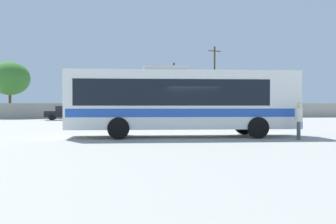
{
  "coord_description": "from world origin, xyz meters",
  "views": [
    {
      "loc": [
        -3.97,
        -19.2,
        1.64
      ],
      "look_at": [
        -0.81,
        1.88,
        1.24
      ],
      "focal_mm": 41.53,
      "sensor_mm": 36.0,
      "label": 1
    }
  ],
  "objects_px": {
    "coach_bus_white_blue": "(180,99)",
    "roadside_tree_left": "(10,78)",
    "attendant_by_bus_door": "(299,119)",
    "parked_car_second_red": "(118,113)",
    "utility_pole_far": "(174,89)",
    "parked_car_leftmost_black": "(66,113)",
    "roadside_tree_midleft": "(114,83)",
    "utility_pole_near": "(215,80)",
    "parked_car_third_white": "(173,112)",
    "parked_car_rightmost_black": "(233,112)"
  },
  "relations": [
    {
      "from": "parked_car_leftmost_black",
      "to": "utility_pole_near",
      "type": "bearing_deg",
      "value": 23.85
    },
    {
      "from": "parked_car_leftmost_black",
      "to": "parked_car_third_white",
      "type": "bearing_deg",
      "value": -2.33
    },
    {
      "from": "parked_car_third_white",
      "to": "roadside_tree_midleft",
      "type": "xyz_separation_m",
      "value": [
        -6.3,
        10.75,
        3.82
      ]
    },
    {
      "from": "utility_pole_near",
      "to": "attendant_by_bus_door",
      "type": "bearing_deg",
      "value": -98.73
    },
    {
      "from": "attendant_by_bus_door",
      "to": "utility_pole_far",
      "type": "distance_m",
      "value": 33.06
    },
    {
      "from": "parked_car_leftmost_black",
      "to": "parked_car_rightmost_black",
      "type": "relative_size",
      "value": 1.02
    },
    {
      "from": "parked_car_leftmost_black",
      "to": "coach_bus_white_blue",
      "type": "bearing_deg",
      "value": -70.51
    },
    {
      "from": "parked_car_leftmost_black",
      "to": "utility_pole_far",
      "type": "distance_m",
      "value": 15.23
    },
    {
      "from": "parked_car_leftmost_black",
      "to": "parked_car_second_red",
      "type": "height_order",
      "value": "parked_car_leftmost_black"
    },
    {
      "from": "parked_car_rightmost_black",
      "to": "parked_car_second_red",
      "type": "bearing_deg",
      "value": 178.55
    },
    {
      "from": "parked_car_second_red",
      "to": "utility_pole_near",
      "type": "bearing_deg",
      "value": 31.59
    },
    {
      "from": "parked_car_leftmost_black",
      "to": "parked_car_second_red",
      "type": "bearing_deg",
      "value": 1.73
    },
    {
      "from": "parked_car_third_white",
      "to": "utility_pole_near",
      "type": "distance_m",
      "value": 11.96
    },
    {
      "from": "utility_pole_near",
      "to": "utility_pole_far",
      "type": "xyz_separation_m",
      "value": [
        -5.67,
        -0.76,
        -1.19
      ]
    },
    {
      "from": "roadside_tree_left",
      "to": "roadside_tree_midleft",
      "type": "height_order",
      "value": "roadside_tree_left"
    },
    {
      "from": "coach_bus_white_blue",
      "to": "parked_car_third_white",
      "type": "relative_size",
      "value": 2.56
    },
    {
      "from": "parked_car_leftmost_black",
      "to": "parked_car_second_red",
      "type": "distance_m",
      "value": 5.5
    },
    {
      "from": "attendant_by_bus_door",
      "to": "parked_car_third_white",
      "type": "bearing_deg",
      "value": 94.43
    },
    {
      "from": "parked_car_second_red",
      "to": "roadside_tree_midleft",
      "type": "height_order",
      "value": "roadside_tree_midleft"
    },
    {
      "from": "utility_pole_far",
      "to": "attendant_by_bus_door",
      "type": "bearing_deg",
      "value": -89.14
    },
    {
      "from": "parked_car_leftmost_black",
      "to": "utility_pole_far",
      "type": "relative_size",
      "value": 0.6
    },
    {
      "from": "attendant_by_bus_door",
      "to": "parked_car_second_red",
      "type": "height_order",
      "value": "attendant_by_bus_door"
    },
    {
      "from": "coach_bus_white_blue",
      "to": "roadside_tree_left",
      "type": "bearing_deg",
      "value": 117.31
    },
    {
      "from": "parked_car_leftmost_black",
      "to": "parked_car_third_white",
      "type": "xyz_separation_m",
      "value": [
        11.5,
        -0.47,
        0.02
      ]
    },
    {
      "from": "attendant_by_bus_door",
      "to": "roadside_tree_left",
      "type": "xyz_separation_m",
      "value": [
        -20.82,
        32.51,
        3.84
      ]
    },
    {
      "from": "coach_bus_white_blue",
      "to": "roadside_tree_midleft",
      "type": "distance_m",
      "value": 33.64
    },
    {
      "from": "coach_bus_white_blue",
      "to": "parked_car_leftmost_black",
      "type": "distance_m",
      "value": 24.54
    },
    {
      "from": "roadside_tree_midleft",
      "to": "parked_car_second_red",
      "type": "bearing_deg",
      "value": -88.24
    },
    {
      "from": "parked_car_leftmost_black",
      "to": "parked_car_rightmost_black",
      "type": "distance_m",
      "value": 18.52
    },
    {
      "from": "utility_pole_far",
      "to": "roadside_tree_midleft",
      "type": "distance_m",
      "value": 8.29
    },
    {
      "from": "coach_bus_white_blue",
      "to": "attendant_by_bus_door",
      "type": "distance_m",
      "value": 5.83
    },
    {
      "from": "utility_pole_near",
      "to": "roadside_tree_left",
      "type": "xyz_separation_m",
      "value": [
        -26.0,
        -1.2,
        -0.09
      ]
    },
    {
      "from": "utility_pole_near",
      "to": "roadside_tree_midleft",
      "type": "height_order",
      "value": "utility_pole_near"
    },
    {
      "from": "attendant_by_bus_door",
      "to": "coach_bus_white_blue",
      "type": "bearing_deg",
      "value": 155.81
    },
    {
      "from": "attendant_by_bus_door",
      "to": "parked_car_rightmost_black",
      "type": "xyz_separation_m",
      "value": [
        5.08,
        25.31,
        -0.23
      ]
    },
    {
      "from": "attendant_by_bus_door",
      "to": "parked_car_rightmost_black",
      "type": "distance_m",
      "value": 25.82
    },
    {
      "from": "coach_bus_white_blue",
      "to": "utility_pole_far",
      "type": "bearing_deg",
      "value": 81.16
    },
    {
      "from": "coach_bus_white_blue",
      "to": "parked_car_third_white",
      "type": "xyz_separation_m",
      "value": [
        3.32,
        22.65,
        -1.09
      ]
    },
    {
      "from": "parked_car_second_red",
      "to": "parked_car_rightmost_black",
      "type": "bearing_deg",
      "value": -1.45
    },
    {
      "from": "parked_car_second_red",
      "to": "utility_pole_far",
      "type": "distance_m",
      "value": 10.84
    },
    {
      "from": "coach_bus_white_blue",
      "to": "attendant_by_bus_door",
      "type": "xyz_separation_m",
      "value": [
        5.26,
        -2.36,
        -0.92
      ]
    },
    {
      "from": "coach_bus_white_blue",
      "to": "roadside_tree_left",
      "type": "xyz_separation_m",
      "value": [
        -15.56,
        30.14,
        2.92
      ]
    },
    {
      "from": "parked_car_rightmost_black",
      "to": "utility_pole_far",
      "type": "height_order",
      "value": "utility_pole_far"
    },
    {
      "from": "parked_car_third_white",
      "to": "parked_car_leftmost_black",
      "type": "bearing_deg",
      "value": 177.67
    },
    {
      "from": "utility_pole_near",
      "to": "coach_bus_white_blue",
      "type": "bearing_deg",
      "value": -108.41
    },
    {
      "from": "attendant_by_bus_door",
      "to": "parked_car_third_white",
      "type": "height_order",
      "value": "attendant_by_bus_door"
    },
    {
      "from": "roadside_tree_left",
      "to": "parked_car_rightmost_black",
      "type": "bearing_deg",
      "value": -15.52
    },
    {
      "from": "parked_car_third_white",
      "to": "parked_car_rightmost_black",
      "type": "distance_m",
      "value": 7.03
    },
    {
      "from": "attendant_by_bus_door",
      "to": "parked_car_leftmost_black",
      "type": "xyz_separation_m",
      "value": [
        -13.43,
        25.47,
        -0.2
      ]
    },
    {
      "from": "attendant_by_bus_door",
      "to": "parked_car_leftmost_black",
      "type": "distance_m",
      "value": 28.8
    }
  ]
}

